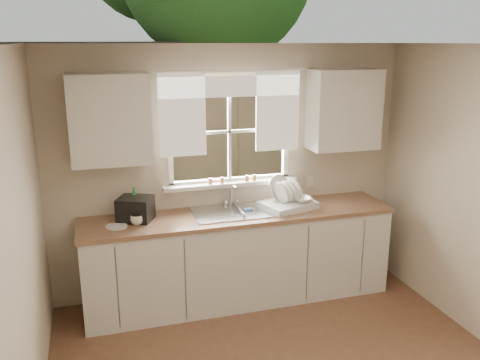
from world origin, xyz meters
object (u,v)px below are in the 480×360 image
object	(u,v)px
dish_rack	(287,202)
black_appliance	(135,209)
cup	(137,220)
soap_bottle_a	(134,202)

from	to	relation	value
dish_rack	black_appliance	world-z (taller)	dish_rack
dish_rack	cup	bearing A→B (deg)	-178.01
dish_rack	soap_bottle_a	bearing A→B (deg)	173.15
dish_rack	cup	world-z (taller)	dish_rack
soap_bottle_a	black_appliance	xyz separation A→B (m)	(-0.00, -0.11, -0.03)
soap_bottle_a	cup	size ratio (longest dim) A/B	2.44
cup	dish_rack	bearing A→B (deg)	-22.31
soap_bottle_a	cup	xyz separation A→B (m)	(-0.00, -0.23, -0.10)
black_appliance	cup	bearing A→B (deg)	-65.75
dish_rack	black_appliance	xyz separation A→B (m)	(-1.48, 0.07, 0.04)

